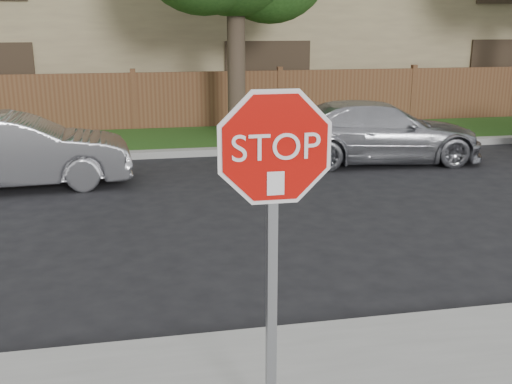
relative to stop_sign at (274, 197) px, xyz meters
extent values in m
plane|color=black|center=(-0.89, 1.48, -1.83)|extent=(90.00, 90.00, 0.00)
cube|color=gray|center=(-0.89, 9.63, -1.75)|extent=(70.00, 0.30, 0.15)
cube|color=#1E4714|center=(-0.89, 11.28, -1.77)|extent=(70.00, 3.00, 0.12)
cube|color=brown|center=(-0.89, 12.88, -1.03)|extent=(70.00, 0.12, 1.60)
cube|color=#8C7957|center=(-0.89, 18.48, 1.17)|extent=(34.00, 8.00, 6.00)
cylinder|color=#382B21|center=(1.61, 11.18, 0.13)|extent=(0.44, 0.44, 3.92)
cube|color=gray|center=(0.00, 0.05, -0.58)|extent=(0.06, 0.06, 2.30)
cylinder|color=white|center=(0.00, -0.02, 0.32)|extent=(1.01, 0.02, 1.01)
cylinder|color=#B70C07|center=(0.00, -0.03, 0.32)|extent=(0.93, 0.02, 0.93)
cube|color=white|center=(0.00, -0.05, 0.10)|extent=(0.11, 0.00, 0.15)
imported|color=#A1A0A5|center=(-3.01, 7.60, -1.16)|extent=(4.12, 1.66, 1.33)
imported|color=#A7A8AE|center=(4.16, 8.30, -1.19)|extent=(4.55, 2.14, 1.29)
camera|label=1|loc=(-0.81, -3.52, 1.06)|focal=42.00mm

